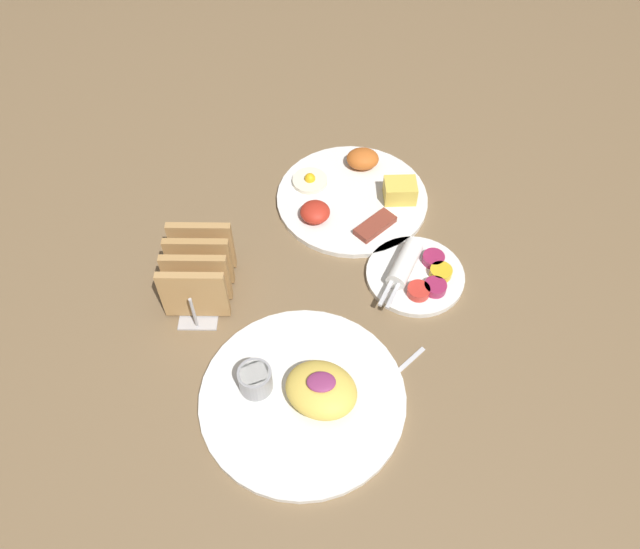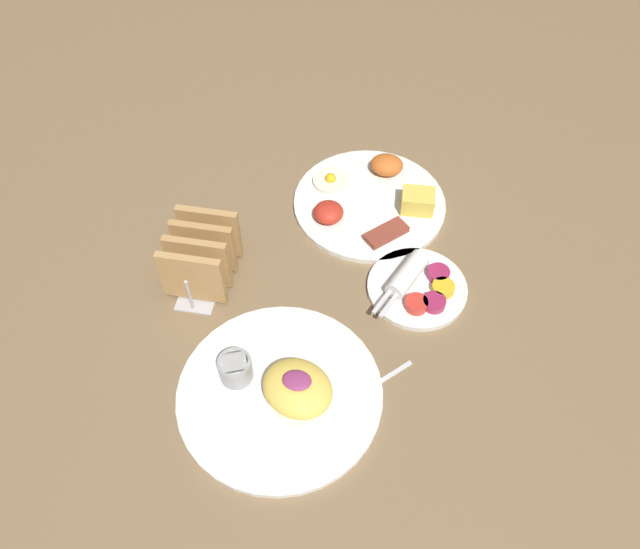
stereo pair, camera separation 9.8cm
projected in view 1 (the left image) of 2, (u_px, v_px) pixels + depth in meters
ground_plane at (327, 293)px, 1.00m from camera, size 3.00×3.00×0.00m
plate_breakfast at (353, 195)px, 1.12m from camera, size 0.27×0.27×0.05m
plate_condiments at (416, 273)px, 1.01m from camera, size 0.16×0.16×0.04m
plate_foreground at (304, 394)px, 0.87m from camera, size 0.29×0.29×0.06m
toast_rack at (199, 271)px, 0.96m from camera, size 0.10×0.15×0.10m
teaspoon at (384, 383)px, 0.90m from camera, size 0.10×0.09×0.01m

